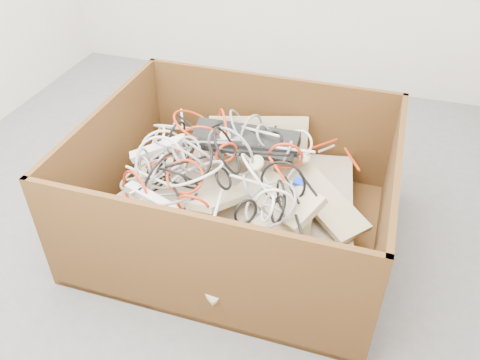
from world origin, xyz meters
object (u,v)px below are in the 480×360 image
(cardboard_box, at_px, (235,209))
(power_strip_left, at_px, (158,148))
(vga_plug, at_px, (299,182))
(power_strip_right, at_px, (152,199))

(cardboard_box, bearing_deg, power_strip_left, 172.83)
(cardboard_box, xyz_separation_m, power_strip_left, (-0.39, 0.05, 0.23))
(cardboard_box, bearing_deg, vga_plug, -1.62)
(power_strip_right, bearing_deg, cardboard_box, 57.19)
(power_strip_right, bearing_deg, power_strip_left, 122.62)
(power_strip_right, bearing_deg, vga_plug, 37.49)
(vga_plug, bearing_deg, power_strip_left, -177.56)
(power_strip_left, relative_size, power_strip_right, 1.08)
(cardboard_box, distance_m, power_strip_right, 0.44)
(power_strip_left, distance_m, vga_plug, 0.68)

